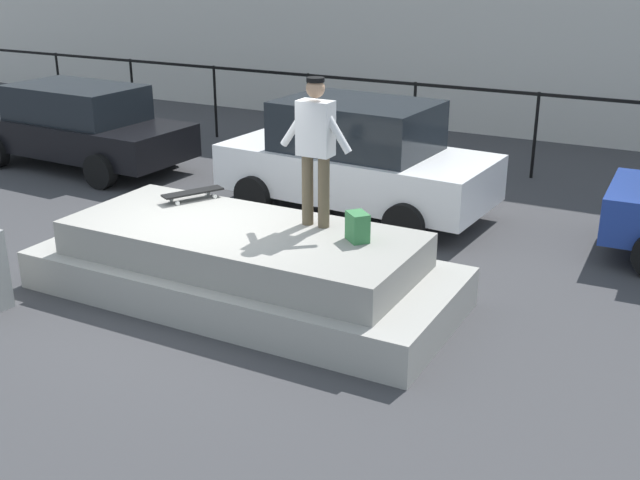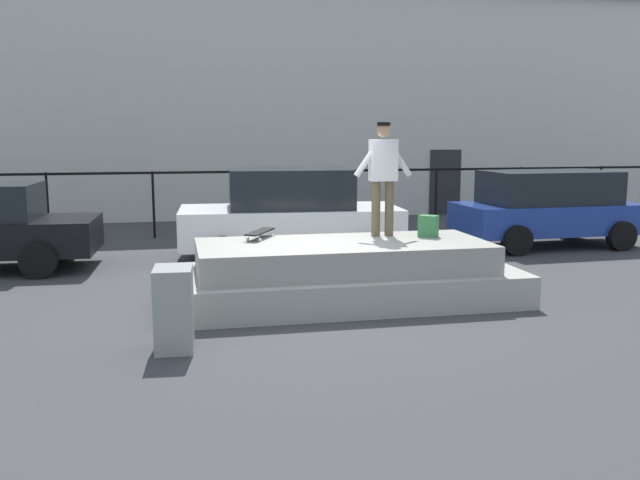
# 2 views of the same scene
# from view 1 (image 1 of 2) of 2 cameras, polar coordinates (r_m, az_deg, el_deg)

# --- Properties ---
(ground_plane) EXTENTS (60.00, 60.00, 0.00)m
(ground_plane) POSITION_cam_1_polar(r_m,az_deg,el_deg) (10.04, -8.52, -3.59)
(ground_plane) COLOR #38383A
(concrete_ledge) EXTENTS (5.29, 2.25, 0.90)m
(concrete_ledge) POSITION_cam_1_polar(r_m,az_deg,el_deg) (9.65, -5.66, -1.84)
(concrete_ledge) COLOR #9E9B93
(concrete_ledge) RESTS_ON ground_plane
(skateboarder) EXTENTS (0.94, 0.24, 1.78)m
(skateboarder) POSITION_cam_1_polar(r_m,az_deg,el_deg) (9.20, -0.33, 7.16)
(skateboarder) COLOR brown
(skateboarder) RESTS_ON concrete_ledge
(skateboard) EXTENTS (0.57, 0.83, 0.12)m
(skateboard) POSITION_cam_1_polar(r_m,az_deg,el_deg) (10.57, -9.27, 3.43)
(skateboard) COLOR black
(skateboard) RESTS_ON concrete_ledge
(backpack) EXTENTS (0.34, 0.33, 0.34)m
(backpack) POSITION_cam_1_polar(r_m,az_deg,el_deg) (8.94, 2.76, 0.97)
(backpack) COLOR #33723F
(backpack) RESTS_ON concrete_ledge
(car_black_sedan_near) EXTENTS (4.65, 2.18, 1.61)m
(car_black_sedan_near) POSITION_cam_1_polar(r_m,az_deg,el_deg) (16.06, -17.21, 7.99)
(car_black_sedan_near) COLOR black
(car_black_sedan_near) RESTS_ON ground_plane
(car_white_sedan_mid) EXTENTS (4.47, 2.38, 1.82)m
(car_white_sedan_mid) POSITION_cam_1_polar(r_m,az_deg,el_deg) (12.60, 2.68, 6.03)
(car_white_sedan_mid) COLOR white
(car_white_sedan_mid) RESTS_ON ground_plane
(fence_row) EXTENTS (24.06, 0.06, 1.61)m
(fence_row) POSITION_cam_1_polar(r_m,az_deg,el_deg) (15.72, 6.92, 9.78)
(fence_row) COLOR black
(fence_row) RESTS_ON ground_plane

